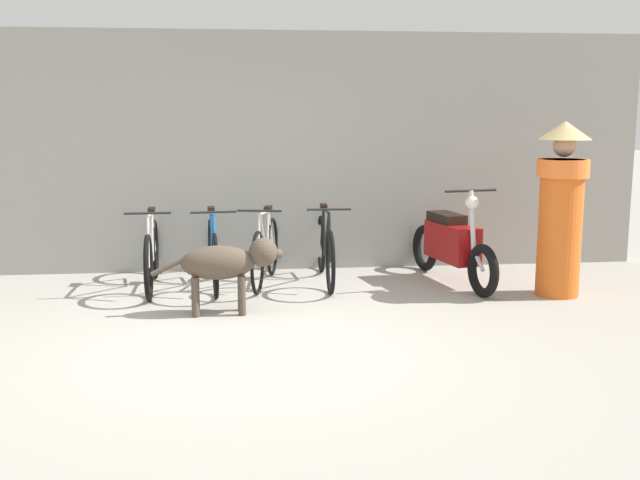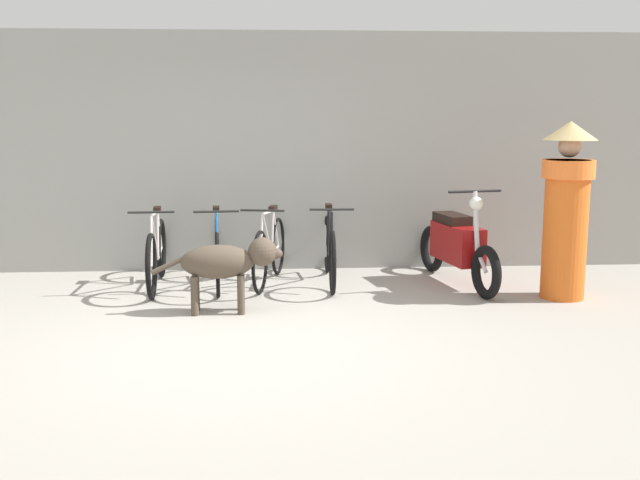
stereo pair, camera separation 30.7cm
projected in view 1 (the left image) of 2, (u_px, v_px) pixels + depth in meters
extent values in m
plane|color=#9E998E|center=(242.00, 343.00, 6.04)|extent=(60.00, 60.00, 0.00)
cube|color=gray|center=(239.00, 152.00, 8.72)|extent=(9.63, 0.20, 2.76)
torus|color=black|center=(148.00, 268.00, 7.35)|extent=(0.08, 0.67, 0.66)
torus|color=black|center=(155.00, 249.00, 8.37)|extent=(0.08, 0.67, 0.66)
cylinder|color=beige|center=(150.00, 240.00, 7.71)|extent=(0.05, 0.52, 0.55)
cylinder|color=beige|center=(152.00, 236.00, 8.00)|extent=(0.03, 0.13, 0.50)
cylinder|color=beige|center=(150.00, 215.00, 7.72)|extent=(0.06, 0.60, 0.06)
cylinder|color=beige|center=(154.00, 255.00, 8.18)|extent=(0.05, 0.39, 0.08)
cylinder|color=beige|center=(153.00, 231.00, 8.19)|extent=(0.04, 0.31, 0.46)
cylinder|color=beige|center=(148.00, 242.00, 7.39)|extent=(0.04, 0.18, 0.49)
cube|color=black|center=(151.00, 210.00, 8.01)|extent=(0.08, 0.18, 0.05)
cylinder|color=black|center=(147.00, 213.00, 7.42)|extent=(0.46, 0.05, 0.02)
torus|color=black|center=(215.00, 266.00, 7.45)|extent=(0.09, 0.66, 0.66)
torus|color=black|center=(211.00, 248.00, 8.42)|extent=(0.09, 0.66, 0.66)
cylinder|color=#1959A5|center=(213.00, 238.00, 7.79)|extent=(0.07, 0.50, 0.55)
cylinder|color=#1959A5|center=(212.00, 235.00, 8.07)|extent=(0.04, 0.13, 0.50)
cylinder|color=#1959A5|center=(212.00, 214.00, 7.80)|extent=(0.07, 0.58, 0.06)
cylinder|color=#1959A5|center=(212.00, 253.00, 8.25)|extent=(0.06, 0.38, 0.08)
cylinder|color=#1959A5|center=(211.00, 231.00, 8.25)|extent=(0.05, 0.30, 0.46)
cylinder|color=#1959A5|center=(214.00, 241.00, 7.48)|extent=(0.04, 0.18, 0.49)
cube|color=black|center=(211.00, 209.00, 8.08)|extent=(0.08, 0.18, 0.05)
cylinder|color=black|center=(213.00, 212.00, 7.51)|extent=(0.46, 0.06, 0.02)
torus|color=black|center=(258.00, 263.00, 7.62)|extent=(0.17, 0.65, 0.66)
torus|color=black|center=(272.00, 246.00, 8.55)|extent=(0.17, 0.65, 0.66)
cylinder|color=beige|center=(263.00, 236.00, 7.94)|extent=(0.12, 0.47, 0.54)
cylinder|color=beige|center=(268.00, 234.00, 8.22)|extent=(0.05, 0.13, 0.50)
cylinder|color=beige|center=(264.00, 213.00, 7.95)|extent=(0.14, 0.54, 0.06)
cylinder|color=beige|center=(270.00, 251.00, 8.38)|extent=(0.10, 0.36, 0.08)
cylinder|color=beige|center=(270.00, 229.00, 8.39)|extent=(0.09, 0.29, 0.46)
cylinder|color=beige|center=(258.00, 239.00, 7.65)|extent=(0.06, 0.17, 0.48)
cube|color=black|center=(268.00, 208.00, 8.22)|extent=(0.10, 0.19, 0.05)
cylinder|color=black|center=(259.00, 211.00, 7.67)|extent=(0.46, 0.12, 0.02)
torus|color=black|center=(330.00, 262.00, 7.61)|extent=(0.06, 0.67, 0.67)
torus|color=black|center=(321.00, 244.00, 8.68)|extent=(0.06, 0.67, 0.67)
cylinder|color=black|center=(327.00, 235.00, 7.99)|extent=(0.04, 0.54, 0.55)
cylinder|color=black|center=(324.00, 232.00, 8.30)|extent=(0.03, 0.14, 0.51)
cylinder|color=black|center=(326.00, 211.00, 8.00)|extent=(0.04, 0.63, 0.06)
cylinder|color=black|center=(323.00, 249.00, 8.49)|extent=(0.04, 0.41, 0.08)
cylinder|color=black|center=(322.00, 227.00, 8.50)|extent=(0.04, 0.32, 0.47)
cylinder|color=black|center=(330.00, 238.00, 7.65)|extent=(0.03, 0.19, 0.49)
cube|color=black|center=(324.00, 206.00, 8.31)|extent=(0.07, 0.18, 0.05)
cylinder|color=black|center=(329.00, 209.00, 7.69)|extent=(0.46, 0.03, 0.02)
torus|color=black|center=(483.00, 271.00, 7.52)|extent=(0.20, 0.55, 0.54)
torus|color=black|center=(425.00, 248.00, 8.79)|extent=(0.20, 0.55, 0.54)
cube|color=maroon|center=(452.00, 242.00, 8.12)|extent=(0.44, 0.86, 0.40)
cube|color=black|center=(446.00, 218.00, 8.22)|extent=(0.34, 0.57, 0.10)
cylinder|color=silver|center=(472.00, 220.00, 7.68)|extent=(0.08, 0.16, 0.61)
cylinder|color=silver|center=(478.00, 260.00, 7.60)|extent=(0.08, 0.23, 0.21)
cylinder|color=black|center=(471.00, 191.00, 7.67)|extent=(0.57, 0.14, 0.03)
sphere|color=silver|center=(472.00, 203.00, 7.66)|extent=(0.16, 0.16, 0.14)
ellipsoid|color=#4C3F33|center=(218.00, 263.00, 6.85)|extent=(0.69, 0.34, 0.32)
cylinder|color=#4C3F33|center=(241.00, 292.00, 7.02)|extent=(0.07, 0.07, 0.36)
cylinder|color=#4C3F33|center=(242.00, 296.00, 6.85)|extent=(0.07, 0.07, 0.36)
cylinder|color=#4C3F33|center=(196.00, 293.00, 6.96)|extent=(0.07, 0.07, 0.36)
cylinder|color=#4C3F33|center=(195.00, 298.00, 6.79)|extent=(0.07, 0.07, 0.36)
sphere|color=#4C3F33|center=(263.00, 252.00, 6.90)|extent=(0.28, 0.28, 0.27)
ellipsoid|color=#4C3F33|center=(275.00, 254.00, 6.91)|extent=(0.15, 0.11, 0.10)
cylinder|color=#4C3F33|center=(167.00, 267.00, 6.80)|extent=(0.30, 0.06, 0.17)
cylinder|color=orange|center=(560.00, 228.00, 7.53)|extent=(0.49, 0.49, 1.38)
cylinder|color=orange|center=(563.00, 168.00, 7.43)|extent=(0.57, 0.57, 0.18)
sphere|color=tan|center=(564.00, 146.00, 7.39)|extent=(0.25, 0.25, 0.22)
cone|color=tan|center=(565.00, 130.00, 7.36)|extent=(0.59, 0.59, 0.18)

